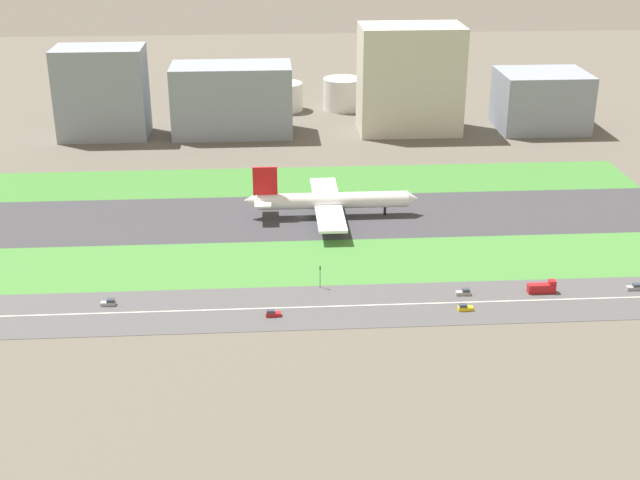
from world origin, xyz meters
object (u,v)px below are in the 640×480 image
(truck_1, at_px, (542,288))
(traffic_light, at_px, (320,275))
(cargo_warehouse, at_px, (541,101))
(fuel_tank_west, at_px, (285,97))
(car_1, at_px, (634,287))
(car_2, at_px, (109,303))
(terminal_building, at_px, (102,93))
(car_3, at_px, (273,313))
(office_tower, at_px, (410,79))
(fuel_tank_east, at_px, (400,95))
(hangar_building, at_px, (232,100))
(airliner, at_px, (328,201))
(car_0, at_px, (465,308))
(car_4, at_px, (464,292))
(fuel_tank_centre, at_px, (343,94))

(truck_1, height_order, traffic_light, traffic_light)
(cargo_warehouse, relative_size, fuel_tank_west, 2.21)
(traffic_light, distance_m, fuel_tank_west, 219.08)
(car_1, bearing_deg, truck_1, -180.00)
(car_2, bearing_deg, traffic_light, 7.19)
(traffic_light, relative_size, terminal_building, 0.17)
(car_3, distance_m, truck_1, 83.13)
(office_tower, bearing_deg, car_1, -77.24)
(car_1, distance_m, cargo_warehouse, 184.21)
(traffic_light, xyz_separation_m, fuel_tank_east, (57.92, 219.01, 3.18))
(hangar_building, xyz_separation_m, office_tower, (86.68, 0.00, 8.87))
(airliner, height_order, fuel_tank_east, airliner)
(car_1, bearing_deg, traffic_light, 175.26)
(car_0, distance_m, terminal_building, 235.44)
(car_0, bearing_deg, car_4, -100.76)
(car_1, xyz_separation_m, car_2, (-159.87, 0.00, 0.00))
(airliner, relative_size, fuel_tank_west, 3.35)
(car_4, distance_m, fuel_tank_centre, 227.74)
(truck_1, relative_size, terminal_building, 0.19)
(car_1, xyz_separation_m, traffic_light, (-96.48, 7.99, 3.37))
(traffic_light, distance_m, hangar_building, 177.28)
(car_2, bearing_deg, truck_1, -0.00)
(hangar_building, relative_size, cargo_warehouse, 1.34)
(office_tower, xyz_separation_m, cargo_warehouse, (66.32, 0.00, -11.68))
(truck_1, bearing_deg, terminal_building, 131.47)
(car_1, height_order, terminal_building, terminal_building)
(car_2, distance_m, traffic_light, 63.98)
(car_4, height_order, car_3, same)
(office_tower, bearing_deg, hangar_building, 180.00)
(office_tower, distance_m, cargo_warehouse, 67.34)
(car_3, height_order, fuel_tank_west, fuel_tank_west)
(hangar_building, relative_size, office_tower, 1.11)
(truck_1, height_order, terminal_building, terminal_building)
(car_0, height_order, fuel_tank_west, fuel_tank_west)
(terminal_building, height_order, hangar_building, terminal_building)
(car_3, relative_size, terminal_building, 0.10)
(office_tower, bearing_deg, truck_1, -86.13)
(truck_1, distance_m, fuel_tank_west, 238.35)
(car_0, bearing_deg, terminal_building, -54.95)
(traffic_light, distance_m, cargo_warehouse, 212.51)
(truck_1, bearing_deg, fuel_tank_west, 107.70)
(car_4, xyz_separation_m, car_3, (-58.27, -10.00, 0.00))
(car_3, distance_m, fuel_tank_east, 248.04)
(traffic_light, bearing_deg, car_4, -10.46)
(car_3, xyz_separation_m, fuel_tank_centre, (41.56, 237.00, 7.48))
(car_0, bearing_deg, fuel_tank_west, -78.95)
(car_2, distance_m, fuel_tank_west, 234.51)
(car_2, distance_m, hangar_building, 185.49)
(car_2, bearing_deg, fuel_tank_east, 61.88)
(truck_1, relative_size, cargo_warehouse, 0.20)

